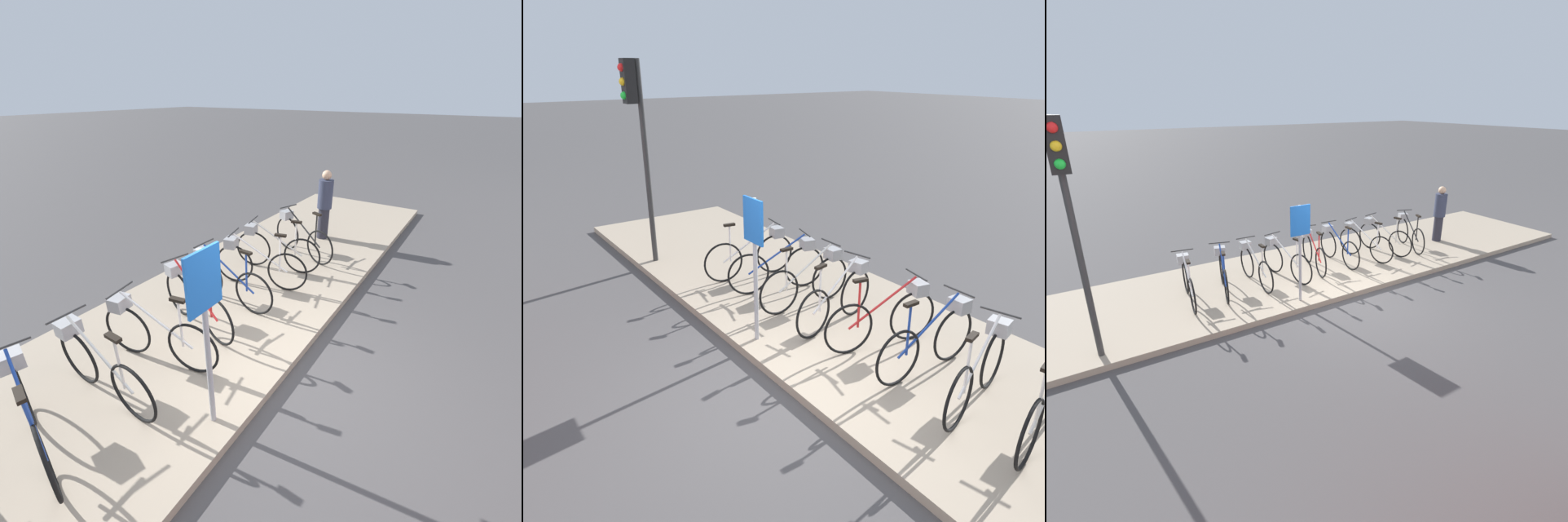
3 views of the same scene
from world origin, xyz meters
The scene contains 14 objects.
ground_plane centered at (0.00, 0.00, 0.00)m, with size 120.00×120.00×0.00m, color #423F3F.
sidewalk centered at (0.00, 1.68, 0.06)m, with size 15.86×3.37×0.12m.
parked_bicycle_0 centered at (-3.12, 1.52, 0.58)m, with size 0.46×1.72×1.06m.
parked_bicycle_1 centered at (-2.33, 1.58, 0.58)m, with size 0.60×1.68×1.06m.
parked_bicycle_2 centered at (-1.58, 1.59, 0.58)m, with size 0.46×1.74×1.06m.
parked_bicycle_3 centered at (-0.83, 1.55, 0.58)m, with size 0.52×1.71×1.06m.
parked_bicycle_4 centered at (0.04, 1.66, 0.58)m, with size 0.56×1.70×1.06m.
parked_bicycle_5 centered at (0.79, 1.67, 0.58)m, with size 0.46×1.74×1.06m.
parked_bicycle_6 centered at (1.55, 1.57, 0.58)m, with size 0.58×1.69×1.06m.
parked_bicycle_7 centered at (2.30, 1.66, 0.58)m, with size 0.55×1.70×1.06m.
parked_bicycle_8 centered at (3.19, 1.52, 0.58)m, with size 0.70×1.64×1.06m.
pedestrian centered at (4.36, 1.51, 0.97)m, with size 0.34×0.34×1.62m.
traffic_light centered at (-4.95, 0.24, 2.81)m, with size 0.24×0.40×3.75m.
sign_post centered at (-1.14, 0.29, 1.52)m, with size 0.44×0.07×2.04m.
Camera 3 is at (-5.06, -6.28, 4.05)m, focal length 28.00 mm.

